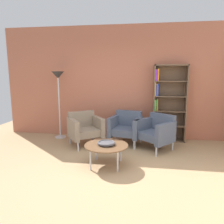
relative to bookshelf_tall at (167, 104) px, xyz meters
The scene contains 9 objects.
ground_plane 2.69m from the bookshelf_tall, 116.69° to the right, with size 8.32×8.32×0.00m, color tan.
brick_back_panel 1.26m from the bookshelf_tall, 169.77° to the left, with size 6.40×0.12×2.90m, color #B2664C.
bookshelf_tall is the anchor object (origin of this frame).
coffee_table_low 2.21m from the bookshelf_tall, 124.98° to the right, with size 0.80×0.80×0.40m.
decorative_bowl 2.20m from the bookshelf_tall, 124.98° to the right, with size 0.32×0.32×0.05m.
armchair_corner_red 1.18m from the bookshelf_tall, 157.00° to the right, with size 0.84×0.79×0.78m.
armchair_near_window 2.11m from the bookshelf_tall, 161.59° to the right, with size 0.95×0.94×0.78m.
armchair_spare_guest 0.92m from the bookshelf_tall, 111.89° to the right, with size 0.95×0.94×0.78m.
floor_lamp_torchiere 2.81m from the bookshelf_tall, behind, with size 0.32×0.32×1.74m.
Camera 1 is at (0.57, -3.18, 1.67)m, focal length 34.30 mm.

